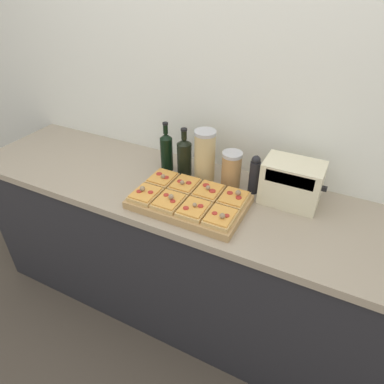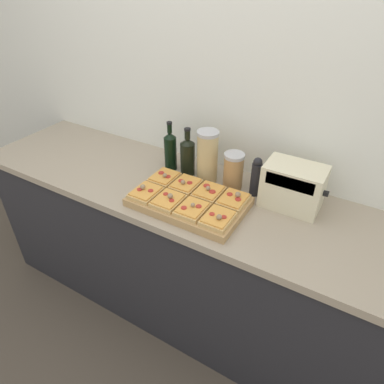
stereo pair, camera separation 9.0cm
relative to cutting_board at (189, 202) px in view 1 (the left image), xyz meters
The scene contains 18 objects.
ground_plane 0.97m from the cutting_board, 102.29° to the right, with size 12.00×12.00×0.00m, color #4C4238.
wall_back 0.56m from the cutting_board, 95.51° to the left, with size 6.00×0.06×2.50m.
kitchen_counter 0.50m from the cutting_board, 111.81° to the left, with size 2.63×0.67×0.93m.
cutting_board is the anchor object (origin of this frame).
pizza_slice_back_left 0.22m from the cutting_board, 157.88° to the left, with size 0.12×0.15×0.05m.
pizza_slice_back_midleft 0.11m from the cutting_board, 129.50° to the left, with size 0.12×0.15×0.05m.
pizza_slice_back_midright 0.11m from the cutting_board, 50.69° to the left, with size 0.12×0.15×0.05m.
pizza_slice_back_right 0.22m from the cutting_board, 22.25° to the left, with size 0.12×0.15×0.06m.
pizza_slice_front_left 0.22m from the cutting_board, 157.89° to the right, with size 0.12×0.15×0.05m.
pizza_slice_front_midleft 0.11m from the cutting_board, 129.21° to the right, with size 0.12×0.15×0.05m.
pizza_slice_front_midright 0.11m from the cutting_board, 50.71° to the right, with size 0.12×0.15×0.05m.
pizza_slice_front_right 0.22m from the cutting_board, 22.27° to the right, with size 0.12×0.15×0.05m.
olive_oil_bottle 0.38m from the cutting_board, 137.12° to the left, with size 0.07×0.07×0.29m.
wine_bottle 0.31m from the cutting_board, 122.25° to the left, with size 0.08×0.08×0.27m.
grain_jar_tall 0.28m from the cutting_board, 98.31° to the left, with size 0.11×0.11×0.28m.
grain_jar_short 0.29m from the cutting_board, 65.24° to the left, with size 0.10×0.10×0.20m.
pepper_mill 0.36m from the cutting_board, 46.35° to the left, with size 0.05×0.05×0.21m.
toaster_oven 0.50m from the cutting_board, 30.48° to the left, with size 0.30×0.18×0.22m.
Camera 1 is at (0.67, -1.00, 1.93)m, focal length 32.00 mm.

